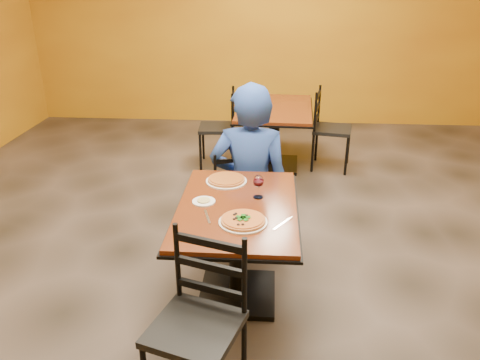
# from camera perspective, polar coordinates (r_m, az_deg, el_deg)

# --- Properties ---
(floor) EXTENTS (7.00, 8.00, 0.01)m
(floor) POSITION_cam_1_polar(r_m,az_deg,el_deg) (3.99, 0.24, -9.48)
(floor) COLOR black
(floor) RESTS_ON ground
(wall_back) EXTENTS (7.00, 0.01, 3.00)m
(wall_back) POSITION_cam_1_polar(r_m,az_deg,el_deg) (7.36, 2.42, 18.44)
(wall_back) COLOR #C38B15
(wall_back) RESTS_ON ground
(table_main) EXTENTS (0.83, 1.23, 0.75)m
(table_main) POSITION_cam_1_polar(r_m,az_deg,el_deg) (3.27, -0.32, -6.12)
(table_main) COLOR #60270F
(table_main) RESTS_ON floor
(table_second) EXTENTS (0.95, 1.36, 0.75)m
(table_second) POSITION_cam_1_polar(r_m,az_deg,el_deg) (5.65, 4.23, 7.02)
(table_second) COLOR #60270F
(table_second) RESTS_ON floor
(chair_main_near) EXTENTS (0.55, 0.55, 0.97)m
(chair_main_near) POSITION_cam_1_polar(r_m,az_deg,el_deg) (2.58, -5.51, -17.68)
(chair_main_near) COLOR black
(chair_main_near) RESTS_ON floor
(chair_main_far) EXTENTS (0.47, 0.47, 0.82)m
(chair_main_far) POSITION_cam_1_polar(r_m,az_deg,el_deg) (4.20, -1.21, -1.21)
(chair_main_far) COLOR black
(chair_main_far) RESTS_ON floor
(chair_second_left) EXTENTS (0.45, 0.45, 0.95)m
(chair_second_left) POSITION_cam_1_polar(r_m,az_deg,el_deg) (5.72, -2.82, 6.33)
(chair_second_left) COLOR black
(chair_second_left) RESTS_ON floor
(chair_second_right) EXTENTS (0.51, 0.51, 0.97)m
(chair_second_right) POSITION_cam_1_polar(r_m,az_deg,el_deg) (5.72, 11.21, 6.03)
(chair_second_right) COLOR black
(chair_second_right) RESTS_ON floor
(diner) EXTENTS (0.70, 0.47, 1.42)m
(diner) POSITION_cam_1_polar(r_m,az_deg,el_deg) (3.91, 1.23, 1.63)
(diner) COLOR #19488D
(diner) RESTS_ON floor
(plate_main) EXTENTS (0.31, 0.31, 0.01)m
(plate_main) POSITION_cam_1_polar(r_m,az_deg,el_deg) (2.96, 0.38, -5.14)
(plate_main) COLOR white
(plate_main) RESTS_ON table_main
(pizza_main) EXTENTS (0.28, 0.28, 0.02)m
(pizza_main) POSITION_cam_1_polar(r_m,az_deg,el_deg) (2.95, 0.38, -4.87)
(pizza_main) COLOR #8F320A
(pizza_main) RESTS_ON plate_main
(plate_far) EXTENTS (0.31, 0.31, 0.01)m
(plate_far) POSITION_cam_1_polar(r_m,az_deg,el_deg) (3.53, -1.67, -0.13)
(plate_far) COLOR white
(plate_far) RESTS_ON table_main
(pizza_far) EXTENTS (0.28, 0.28, 0.02)m
(pizza_far) POSITION_cam_1_polar(r_m,az_deg,el_deg) (3.53, -1.67, 0.11)
(pizza_far) COLOR #B27F22
(pizza_far) RESTS_ON plate_far
(side_plate) EXTENTS (0.16, 0.16, 0.01)m
(side_plate) POSITION_cam_1_polar(r_m,az_deg,el_deg) (3.23, -4.43, -2.62)
(side_plate) COLOR white
(side_plate) RESTS_ON table_main
(dip) EXTENTS (0.09, 0.09, 0.01)m
(dip) POSITION_cam_1_polar(r_m,az_deg,el_deg) (3.22, -4.44, -2.48)
(dip) COLOR tan
(dip) RESTS_ON side_plate
(wine_glass) EXTENTS (0.08, 0.08, 0.18)m
(wine_glass) POSITION_cam_1_polar(r_m,az_deg,el_deg) (3.25, 2.25, -0.70)
(wine_glass) COLOR white
(wine_glass) RESTS_ON table_main
(fork) EXTENTS (0.07, 0.19, 0.00)m
(fork) POSITION_cam_1_polar(r_m,az_deg,el_deg) (3.04, -4.01, -4.47)
(fork) COLOR silver
(fork) RESTS_ON table_main
(knife) EXTENTS (0.13, 0.18, 0.00)m
(knife) POSITION_cam_1_polar(r_m,az_deg,el_deg) (2.97, 5.28, -5.24)
(knife) COLOR silver
(knife) RESTS_ON table_main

